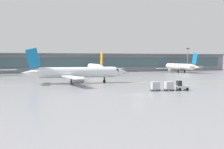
# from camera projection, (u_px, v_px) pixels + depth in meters

# --- Properties ---
(ground_plane) EXTENTS (400.00, 400.00, 0.00)m
(ground_plane) POSITION_uv_depth(u_px,v_px,m) (138.00, 95.00, 46.19)
(ground_plane) COLOR gray
(taxiway_centreline_stripe) EXTENTS (109.71, 8.76, 0.01)m
(taxiway_centreline_stripe) POSITION_uv_depth(u_px,v_px,m) (79.00, 84.00, 67.33)
(taxiway_centreline_stripe) COLOR yellow
(taxiway_centreline_stripe) RESTS_ON ground_plane
(terminal_concourse) EXTENTS (187.00, 11.00, 9.60)m
(terminal_concourse) POSITION_uv_depth(u_px,v_px,m) (76.00, 62.00, 129.20)
(terminal_concourse) COLOR #8C939E
(terminal_concourse) RESTS_ON ground_plane
(gate_airplane_1) EXTENTS (27.64, 29.64, 9.84)m
(gate_airplane_1) POSITION_uv_depth(u_px,v_px,m) (95.00, 67.00, 112.04)
(gate_airplane_1) COLOR white
(gate_airplane_1) RESTS_ON ground_plane
(gate_airplane_2) EXTENTS (26.81, 28.89, 9.57)m
(gate_airplane_2) POSITION_uv_depth(u_px,v_px,m) (180.00, 67.00, 123.64)
(gate_airplane_2) COLOR silver
(gate_airplane_2) RESTS_ON ground_plane
(taxiing_regional_jet) EXTENTS (29.79, 27.62, 9.86)m
(taxiing_regional_jet) POSITION_uv_depth(u_px,v_px,m) (77.00, 73.00, 68.98)
(taxiing_regional_jet) COLOR white
(taxiing_regional_jet) RESTS_ON ground_plane
(baggage_tug) EXTENTS (2.78, 1.94, 2.10)m
(baggage_tug) POSITION_uv_depth(u_px,v_px,m) (181.00, 86.00, 53.55)
(baggage_tug) COLOR silver
(baggage_tug) RESTS_ON ground_plane
(cargo_dolly_lead) EXTENTS (2.31, 1.89, 1.94)m
(cargo_dolly_lead) POSITION_uv_depth(u_px,v_px,m) (169.00, 86.00, 53.15)
(cargo_dolly_lead) COLOR #595B60
(cargo_dolly_lead) RESTS_ON ground_plane
(cargo_dolly_trailing) EXTENTS (2.31, 1.89, 1.94)m
(cargo_dolly_trailing) POSITION_uv_depth(u_px,v_px,m) (155.00, 86.00, 52.74)
(cargo_dolly_trailing) COLOR #595B60
(cargo_dolly_trailing) RESTS_ON ground_plane
(apron_light_mast_1) EXTENTS (1.80, 0.36, 12.78)m
(apron_light_mast_1) POSITION_uv_depth(u_px,v_px,m) (188.00, 58.00, 136.64)
(apron_light_mast_1) COLOR gray
(apron_light_mast_1) RESTS_ON ground_plane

